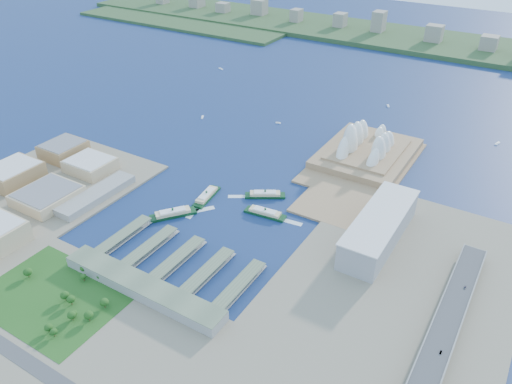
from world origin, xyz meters
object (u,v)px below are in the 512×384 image
Objects in this scene: opera_house at (369,139)px; ferry_c at (173,212)px; ferry_d at (265,212)px; car_b at (441,352)px; ferry_a at (207,195)px; car_c at (465,287)px; ferry_b at (265,193)px; toaster_building at (379,228)px.

opera_house is 326.88m from ferry_c.
ferry_c is 1.08× the size of ferry_d.
ferry_c is 360.54m from car_b.
opera_house reaches higher than ferry_a.
ferry_a is 89.95m from ferry_d.
ferry_a is 13.47× the size of car_b.
car_b is 0.93× the size of car_c.
car_b is at bearing 28.48° from ferry_b.
car_b is at bearing -121.61° from ferry_d.
ferry_a is 1.04× the size of ferry_b.
ferry_b is 129.56m from ferry_c.
car_c is (109.00, -45.95, -4.98)m from toaster_building.
ferry_b is 12.95× the size of car_b.
toaster_building is at bearing -65.77° from opera_house.
ferry_c is at bearing -173.63° from car_c.
ferry_c reaches higher than ferry_d.
car_c is at bearing -136.00° from ferry_c.
ferry_a is (-144.94, -227.80, -26.55)m from opera_house.
ferry_b is at bearing -89.72° from ferry_c.
ferry_a is at bearing -87.34° from ferry_b.
car_b reaches higher than ferry_d.
car_c is at bearing -11.54° from ferry_a.
opera_house reaches higher than ferry_c.
ferry_a is at bearing -63.86° from ferry_c.
toaster_building is 2.80× the size of ferry_b.
ferry_c is 120.21m from ferry_d.
ferry_a is at bearing -173.25° from toaster_building.
opera_house is at bearing 128.98° from car_c.
car_b is (355.71, -58.01, 9.85)m from ferry_c.
opera_house is 397.47m from car_b.
toaster_building is 237.06m from ferry_a.
opera_house reaches higher than car_c.
ferry_c is 358.05m from car_c.
car_c is (199.00, -245.95, -16.48)m from opera_house.
car_c is at bearing 90.00° from car_b.
ferry_c is at bearing -118.75° from opera_house.
ferry_b is 0.99× the size of ferry_d.
ferry_b is at bearing 24.79° from ferry_d.
car_c reaches higher than ferry_b.
opera_house is 39.05× the size of car_c.
opera_house is 3.12× the size of ferry_a.
car_b is (277.10, -161.00, 10.31)m from ferry_b.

